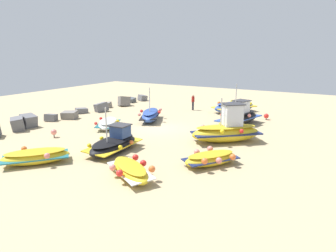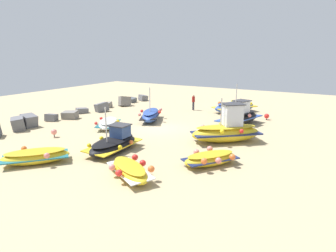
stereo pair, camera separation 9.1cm
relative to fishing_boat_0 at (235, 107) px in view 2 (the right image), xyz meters
name	(u,v)px [view 2 (the right image)]	position (x,y,z in m)	size (l,w,h in m)	color
ground_plane	(158,128)	(-9.66, 3.40, -0.58)	(57.69, 57.69, 0.00)	tan
fishing_boat_0	(235,107)	(0.00, 0.00, 0.00)	(5.02, 4.09, 1.14)	#2D4C9E
fishing_boat_1	(151,115)	(-7.81, 5.39, -0.05)	(4.38, 3.28, 3.18)	#2D4C9E
fishing_boat_2	(227,130)	(-10.54, -2.93, 0.24)	(4.69, 4.94, 3.18)	gold
fishing_boat_3	(114,143)	(-16.20, 2.57, -0.06)	(4.35, 2.29, 3.06)	black
fishing_boat_4	(239,117)	(-5.16, -2.14, 0.12)	(5.18, 3.08, 3.66)	black
fishing_boat_5	(36,156)	(-20.21, 5.01, -0.16)	(3.77, 3.47, 0.89)	gold
fishing_boat_6	(210,159)	(-15.32, -3.73, -0.19)	(3.45, 2.91, 0.83)	gold
fishing_boat_7	(130,170)	(-19.01, -0.84, -0.19)	(2.80, 3.66, 0.85)	gold
fishing_boat_8	(108,123)	(-11.72, 7.05, -0.23)	(3.75, 2.94, 0.77)	white
person_walking	(193,101)	(-1.19, 4.25, 0.40)	(0.32, 0.32, 1.71)	#2D2D38
breakwater_rocks	(75,112)	(-10.14, 12.76, -0.16)	(23.90, 2.75, 1.39)	slate
mooring_buoy_0	(54,132)	(-16.04, 8.56, -0.18)	(0.43, 0.43, 0.63)	#3F3F42
mooring_buoy_1	(267,116)	(-1.89, -3.74, -0.24)	(0.46, 0.46, 0.58)	#3F3F42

